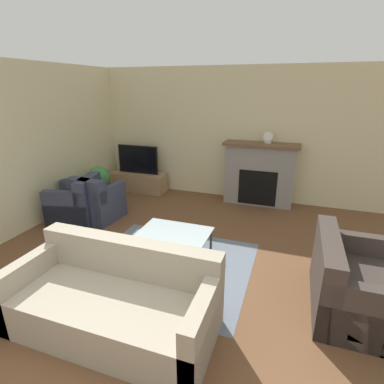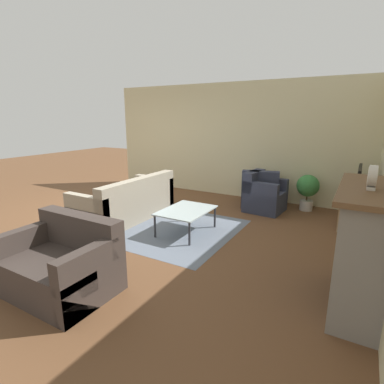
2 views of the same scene
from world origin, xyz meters
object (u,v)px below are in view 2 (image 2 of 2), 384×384
object	(u,v)px
couch_loveseat	(62,266)
armchair_accent	(263,196)
tv	(358,184)
potted_plant	(308,188)
armchair_by_window	(260,192)
coffee_table	(186,212)
mantel_clock	(372,177)
couch_sectional	(127,204)

from	to	relation	value
couch_loveseat	armchair_accent	world-z (taller)	same
tv	couch_loveseat	world-z (taller)	tv
armchair_accent	potted_plant	size ratio (longest dim) A/B	1.09
couch_loveseat	potted_plant	bearing A→B (deg)	67.47
armchair_accent	tv	bearing A→B (deg)	-83.13
armchair_by_window	potted_plant	size ratio (longest dim) A/B	1.22
armchair_accent	coffee_table	world-z (taller)	armchair_accent
tv	potted_plant	world-z (taller)	tv
armchair_by_window	coffee_table	world-z (taller)	armchair_by_window
potted_plant	mantel_clock	distance (m)	3.52
couch_loveseat	potted_plant	distance (m)	4.89
armchair_accent	mantel_clock	world-z (taller)	mantel_clock
tv	armchair_by_window	xyz separation A→B (m)	(-0.25, -1.84, -0.44)
armchair_by_window	armchair_accent	distance (m)	0.35
tv	armchair_by_window	size ratio (longest dim) A/B	1.05
coffee_table	armchair_by_window	bearing A→B (deg)	163.86
tv	armchair_by_window	distance (m)	1.91
couch_loveseat	mantel_clock	distance (m)	3.32
couch_sectional	armchair_by_window	xyz separation A→B (m)	(-2.08, 1.98, 0.02)
couch_loveseat	armchair_accent	bearing A→B (deg)	74.76
couch_sectional	armchair_accent	distance (m)	2.77
tv	couch_sectional	bearing A→B (deg)	-64.42
couch_loveseat	coffee_table	distance (m)	2.22
coffee_table	mantel_clock	bearing A→B (deg)	70.02
tv	couch_sectional	distance (m)	4.26
couch_loveseat	mantel_clock	size ratio (longest dim) A/B	5.30
couch_sectional	mantel_clock	size ratio (longest dim) A/B	8.78
potted_plant	couch_sectional	bearing A→B (deg)	-52.24
coffee_table	potted_plant	world-z (taller)	potted_plant
armchair_by_window	mantel_clock	bearing A→B (deg)	108.28
couch_sectional	armchair_by_window	size ratio (longest dim) A/B	2.18
couch_sectional	couch_loveseat	distance (m)	2.48
armchair_by_window	coffee_table	size ratio (longest dim) A/B	0.94
armchair_by_window	coffee_table	bearing A→B (deg)	59.71
potted_plant	mantel_clock	world-z (taller)	mantel_clock
couch_loveseat	armchair_by_window	bearing A→B (deg)	77.87
armchair_by_window	couch_sectional	bearing A→B (deg)	32.29
tv	coffee_table	size ratio (longest dim) A/B	0.99
armchair_accent	coffee_table	size ratio (longest dim) A/B	0.84
tv	armchair_accent	size ratio (longest dim) A/B	1.18
armchair_by_window	mantel_clock	xyz separation A→B (m)	(3.07, 1.95, 1.07)
armchair_by_window	potted_plant	bearing A→B (deg)	176.79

